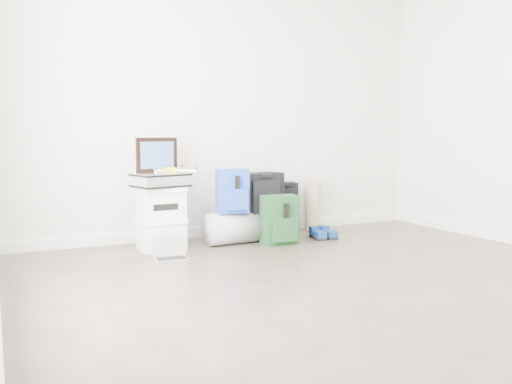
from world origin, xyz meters
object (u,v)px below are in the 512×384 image
duffel_bag (232,228)px  carry_on (280,208)px  briefcase (160,180)px  boxes_stack (161,218)px  large_suitcase (260,206)px  laptop (170,253)px

duffel_bag → carry_on: size_ratio=0.92×
briefcase → duffel_bag: size_ratio=0.91×
duffel_bag → boxes_stack: bearing=175.1°
boxes_stack → carry_on: boxes_stack is taller
briefcase → large_suitcase: 1.08m
boxes_stack → briefcase: (-0.00, 0.00, 0.35)m
large_suitcase → laptop: (-1.08, -0.45, -0.29)m
carry_on → laptop: size_ratio=1.82×
boxes_stack → carry_on: size_ratio=1.06×
briefcase → large_suitcase: briefcase is taller
briefcase → carry_on: (1.39, 0.29, -0.37)m
boxes_stack → laptop: 0.47m
large_suitcase → laptop: large_suitcase is taller
duffel_bag → briefcase: bearing=175.1°
large_suitcase → carry_on: size_ratio=1.24×
briefcase → laptop: (-0.04, -0.40, -0.59)m
boxes_stack → laptop: bearing=-99.0°
carry_on → laptop: carry_on is taller
carry_on → duffel_bag: bearing=-146.7°
boxes_stack → laptop: (-0.04, -0.40, -0.24)m
boxes_stack → briefcase: briefcase is taller
laptop → duffel_bag: bearing=32.3°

